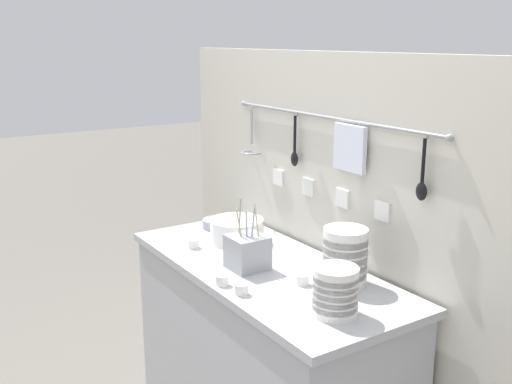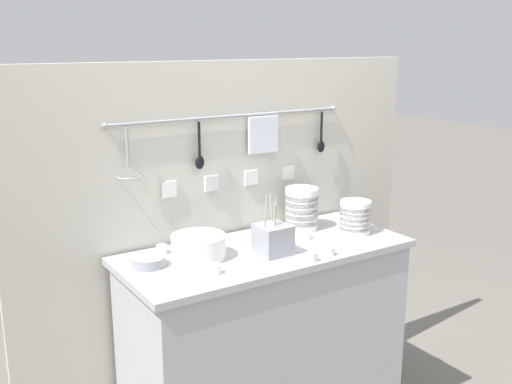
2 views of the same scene
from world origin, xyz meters
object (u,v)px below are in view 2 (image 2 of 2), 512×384
(bowl_stack_short_front, at_px, (355,217))
(cutlery_caddy, at_px, (273,239))
(plate_stack, at_px, (199,247))
(steel_mixing_bowl, at_px, (149,261))
(bowl_stack_back_corner, at_px, (302,209))
(cup_back_right, at_px, (329,251))
(cup_edge_far, at_px, (306,235))
(cup_beside_plates, at_px, (162,249))
(cup_mid_row, at_px, (215,269))
(cup_front_left, at_px, (312,257))

(bowl_stack_short_front, distance_m, cutlery_caddy, 0.48)
(plate_stack, distance_m, cutlery_caddy, 0.31)
(plate_stack, xyz_separation_m, steel_mixing_bowl, (-0.21, 0.02, -0.03))
(bowl_stack_back_corner, distance_m, cup_back_right, 0.38)
(plate_stack, height_order, cup_edge_far, plate_stack)
(bowl_stack_short_front, distance_m, cup_back_right, 0.34)
(bowl_stack_back_corner, xyz_separation_m, steel_mixing_bowl, (-0.80, -0.06, -0.08))
(cup_beside_plates, height_order, cup_edge_far, same)
(cup_mid_row, bearing_deg, cup_back_right, -8.95)
(cup_beside_plates, distance_m, cup_back_right, 0.70)
(bowl_stack_back_corner, bearing_deg, plate_stack, -172.16)
(cup_mid_row, xyz_separation_m, cup_edge_far, (0.55, 0.14, 0.00))
(steel_mixing_bowl, xyz_separation_m, cup_back_right, (0.68, -0.29, -0.00))
(steel_mixing_bowl, height_order, cup_mid_row, steel_mixing_bowl)
(cup_mid_row, height_order, cup_edge_far, same)
(cup_beside_plates, bearing_deg, steel_mixing_bowl, -134.64)
(steel_mixing_bowl, relative_size, cup_edge_far, 3.01)
(bowl_stack_short_front, xyz_separation_m, cup_front_left, (-0.39, -0.18, -0.06))
(bowl_stack_back_corner, distance_m, cutlery_caddy, 0.37)
(bowl_stack_back_corner, xyz_separation_m, cup_edge_far, (-0.07, -0.13, -0.08))
(plate_stack, distance_m, cup_mid_row, 0.20)
(cup_mid_row, bearing_deg, bowl_stack_short_front, 6.22)
(plate_stack, bearing_deg, cup_edge_far, -5.17)
(steel_mixing_bowl, bearing_deg, cutlery_caddy, -16.96)
(cup_front_left, bearing_deg, cup_mid_row, 166.81)
(cup_edge_far, bearing_deg, bowl_stack_short_front, -13.64)
(cup_mid_row, xyz_separation_m, cup_beside_plates, (-0.08, 0.32, 0.00))
(bowl_stack_back_corner, height_order, steel_mixing_bowl, bowl_stack_back_corner)
(cup_edge_far, distance_m, cup_front_left, 0.28)
(cutlery_caddy, bearing_deg, cup_front_left, -61.90)
(bowl_stack_short_front, relative_size, cup_back_right, 3.43)
(bowl_stack_short_front, bearing_deg, steel_mixing_bowl, 172.39)
(bowl_stack_back_corner, xyz_separation_m, plate_stack, (-0.59, -0.08, -0.05))
(plate_stack, bearing_deg, bowl_stack_back_corner, 7.84)
(steel_mixing_bowl, bearing_deg, plate_stack, -6.55)
(cup_beside_plates, bearing_deg, cup_mid_row, -76.31)
(cup_back_right, bearing_deg, plate_stack, 150.18)
(steel_mixing_bowl, distance_m, cup_edge_far, 0.73)
(cup_beside_plates, distance_m, cup_front_left, 0.63)
(cup_edge_far, height_order, cup_front_left, same)
(bowl_stack_back_corner, height_order, cup_beside_plates, bowl_stack_back_corner)
(steel_mixing_bowl, relative_size, cutlery_caddy, 0.52)
(cup_edge_far, bearing_deg, cup_back_right, -101.77)
(cutlery_caddy, relative_size, cup_front_left, 5.84)
(cutlery_caddy, distance_m, cup_edge_far, 0.25)
(bowl_stack_short_front, xyz_separation_m, cup_beside_plates, (-0.87, 0.24, -0.06))
(cutlery_caddy, xyz_separation_m, cup_beside_plates, (-0.39, 0.26, -0.05))
(bowl_stack_back_corner, distance_m, cup_beside_plates, 0.70)
(bowl_stack_back_corner, bearing_deg, cup_front_left, -121.15)
(cutlery_caddy, xyz_separation_m, cup_mid_row, (-0.31, -0.06, -0.05))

